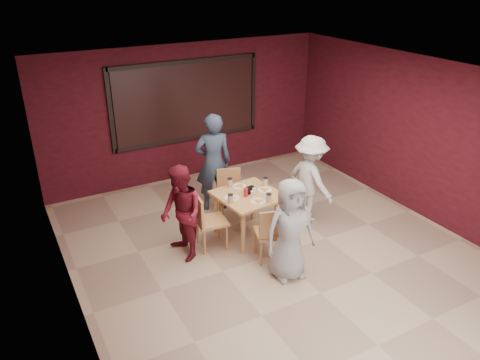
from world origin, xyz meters
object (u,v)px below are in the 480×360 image
dining_table (249,199)px  diner_front (290,230)px  chair_right (292,200)px  diner_back (213,163)px  chair_front (271,231)px  chair_left (207,218)px  diner_right (310,179)px  chair_back (230,191)px  diner_left (181,214)px

dining_table → diner_front: diner_front is taller
chair_right → diner_front: 1.55m
dining_table → diner_back: size_ratio=0.59×
dining_table → chair_front: (-0.08, -0.83, -0.15)m
chair_left → chair_right: bearing=-0.6°
diner_right → diner_back: bearing=41.0°
chair_left → diner_right: diner_right is taller
chair_back → chair_right: bearing=-44.2°
diner_back → diner_left: bearing=61.3°
chair_front → diner_left: bearing=145.7°
dining_table → chair_right: 0.87m
dining_table → diner_left: 1.21m
chair_right → diner_right: 0.49m
diner_right → diner_front: bearing=127.8°
chair_front → diner_back: diner_back is taller
dining_table → chair_front: size_ratio=1.16×
chair_back → diner_back: bearing=106.3°
diner_left → diner_right: diner_right is taller
chair_front → diner_front: (0.03, -0.43, 0.25)m
chair_back → diner_front: bearing=-92.6°
diner_back → diner_right: size_ratio=1.17×
chair_back → dining_table: bearing=-93.2°
dining_table → diner_right: size_ratio=0.69×
diner_left → diner_right: (2.42, 0.03, 0.03)m
diner_front → chair_right: bearing=60.1°
chair_left → diner_front: size_ratio=0.61×
chair_left → diner_front: (0.72, -1.24, 0.24)m
dining_table → chair_left: (-0.77, -0.02, -0.14)m
chair_front → diner_left: size_ratio=0.61×
dining_table → diner_back: diner_back is taller
dining_table → diner_right: bearing=-1.7°
chair_front → chair_right: 1.22m
chair_right → diner_right: size_ratio=0.52×
chair_front → chair_back: 1.58m
diner_back → diner_left: diner_back is taller
chair_back → diner_left: (-1.25, -0.81, 0.26)m
diner_back → chair_back: bearing=120.3°
chair_left → diner_left: bearing=-174.4°
chair_right → dining_table: bearing=177.5°
chair_front → chair_left: 1.07m
chair_front → diner_right: diner_right is taller
dining_table → chair_left: size_ratio=1.14×
chair_back → diner_back: size_ratio=0.48×
chair_right → diner_right: diner_right is taller
chair_right → chair_back: bearing=135.8°
diner_left → chair_right: bearing=88.7°
chair_right → chair_front: bearing=-139.1°
chair_front → diner_right: (1.29, 0.80, 0.26)m
chair_back → diner_left: size_ratio=0.58×
diner_back → diner_front: bearing=104.8°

